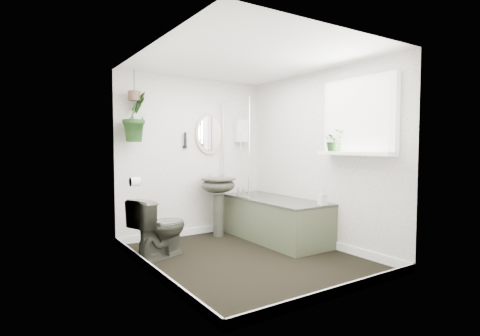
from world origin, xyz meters
TOP-DOWN VIEW (x-y plane):
  - floor at (0.00, 0.00)m, footprint 2.30×2.80m
  - ceiling at (0.00, 0.00)m, footprint 2.30×2.80m
  - wall_back at (0.00, 1.41)m, footprint 2.30×0.02m
  - wall_front at (0.00, -1.41)m, footprint 2.30×0.02m
  - wall_left at (-1.16, 0.00)m, footprint 0.02×2.80m
  - wall_right at (1.16, 0.00)m, footprint 0.02×2.80m
  - skirting at (0.00, 0.00)m, footprint 2.30×2.80m
  - bathtub at (0.80, 0.50)m, footprint 0.72×1.72m
  - bath_screen at (0.47, 0.99)m, footprint 0.04×0.72m
  - shower_box at (0.80, 1.34)m, footprint 0.20×0.10m
  - oval_mirror at (0.25, 1.37)m, footprint 0.46×0.03m
  - wall_sconce at (-0.15, 1.36)m, footprint 0.04×0.04m
  - toilet_roll_holder at (-1.10, 0.70)m, footprint 0.11×0.11m
  - window_recess at (1.09, -0.70)m, footprint 0.08×1.00m
  - window_sill at (1.02, -0.70)m, footprint 0.18×1.00m
  - window_blinds at (1.04, -0.70)m, footprint 0.01×0.86m
  - toilet at (-0.85, 0.58)m, footprint 0.79×0.62m
  - pedestal_sink at (0.25, 1.11)m, footprint 0.50×0.43m
  - sill_plant at (0.99, -0.40)m, footprint 0.29×0.27m
  - hanging_plant at (-0.92, 1.25)m, footprint 0.45×0.46m
  - soap_bottle at (0.93, -0.29)m, footprint 0.09×0.10m
  - hanging_pot at (-0.92, 1.25)m, footprint 0.16×0.16m

SIDE VIEW (x-z plane):
  - floor at x=0.00m, z-range -0.02..0.00m
  - skirting at x=0.00m, z-range 0.00..0.10m
  - bathtub at x=0.80m, z-range 0.00..0.58m
  - toilet at x=-0.85m, z-range 0.00..0.71m
  - pedestal_sink at x=0.25m, z-range 0.00..0.85m
  - soap_bottle at x=0.93m, z-range 0.58..0.77m
  - toilet_roll_holder at x=-1.10m, z-range 0.84..0.96m
  - wall_back at x=0.00m, z-range 0.00..2.30m
  - wall_front at x=0.00m, z-range 0.00..2.30m
  - wall_left at x=-1.16m, z-range 0.00..2.30m
  - wall_right at x=1.16m, z-range 0.00..2.30m
  - window_sill at x=1.02m, z-range 1.21..1.25m
  - bath_screen at x=0.47m, z-range 0.58..1.98m
  - sill_plant at x=0.99m, z-range 1.25..1.51m
  - wall_sconce at x=-0.15m, z-range 1.29..1.51m
  - oval_mirror at x=0.25m, z-range 1.19..1.81m
  - shower_box at x=0.80m, z-range 1.38..1.73m
  - window_recess at x=1.09m, z-range 1.20..2.10m
  - window_blinds at x=1.04m, z-range 1.27..2.03m
  - hanging_plant at x=-0.92m, z-range 1.37..2.02m
  - hanging_pot at x=-0.92m, z-range 1.90..2.02m
  - ceiling at x=0.00m, z-range 2.30..2.32m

